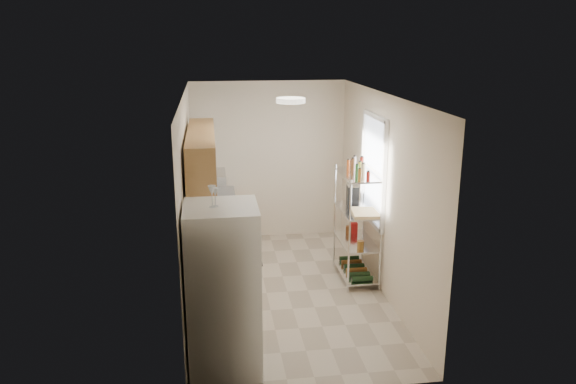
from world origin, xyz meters
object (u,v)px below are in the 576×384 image
refrigerator (223,289)px  rice_cooker (210,212)px  cutting_board (365,213)px  frying_pan_large (210,214)px  espresso_machine (353,193)px

refrigerator → rice_cooker: size_ratio=6.12×
refrigerator → cutting_board: bearing=42.0°
refrigerator → frying_pan_large: bearing=92.8°
cutting_board → frying_pan_large: bearing=164.7°
rice_cooker → espresso_machine: bearing=5.3°
espresso_machine → refrigerator: bearing=-123.4°
frying_pan_large → cutting_board: bearing=-29.7°
refrigerator → rice_cooker: bearing=93.0°
rice_cooker → frying_pan_large: size_ratio=1.04×
frying_pan_large → refrigerator: bearing=-101.5°
cutting_board → espresso_machine: espresso_machine is taller
frying_pan_large → espresso_machine: 2.02m
rice_cooker → espresso_machine: size_ratio=1.06×
rice_cooker → cutting_board: (2.04, -0.34, 0.01)m
frying_pan_large → espresso_machine: espresso_machine is taller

